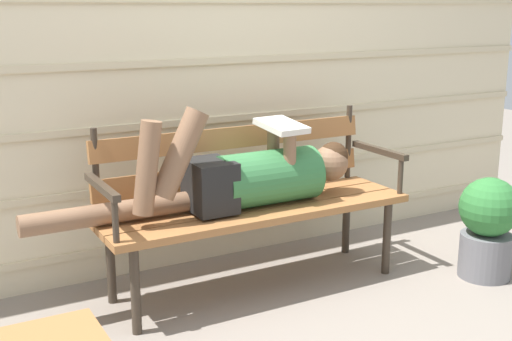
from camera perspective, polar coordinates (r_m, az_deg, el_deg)
name	(u,v)px	position (r m, az deg, el deg)	size (l,w,h in m)	color
ground_plane	(267,295)	(3.37, 0.99, -10.71)	(12.00, 12.00, 0.00)	gray
house_siding	(210,60)	(3.63, -3.97, 9.46)	(4.61, 0.08, 2.25)	beige
park_bench	(249,194)	(3.35, -0.57, -2.04)	(1.60, 0.48, 0.86)	#9E6638
reclining_person	(245,176)	(3.23, -0.99, -0.50)	(1.67, 0.27, 0.53)	#33703D
potted_plant	(488,225)	(3.69, 19.38, -4.46)	(0.31, 0.31, 0.54)	slate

